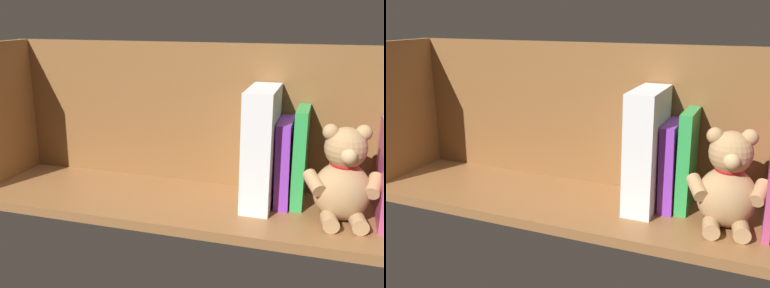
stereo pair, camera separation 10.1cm
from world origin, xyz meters
The scene contains 7 objects.
ground_plane centered at (0.00, 0.00, -1.10)cm, with size 104.97×29.19×2.20cm, color brown.
shelf_back_panel centered at (0.00, -12.34, 17.47)cm, with size 104.97×1.50×34.94cm, color brown.
shelf_side_divider centered at (50.48, 0.00, 17.47)cm, with size 2.40×23.19×34.94cm, color brown.
teddy_bear centered at (-32.69, 1.01, 8.96)cm, with size 16.34×14.23×20.37cm.
book_3 centered at (-23.55, -5.37, 10.97)cm, with size 2.64×11.65×21.94cm, color green.
book_4 centered at (-20.24, -4.90, 9.58)cm, with size 3.08×12.58×19.15cm, color purple.
dictionary_thick_white centered at (-15.12, -2.76, 13.17)cm, with size 6.28×16.66×26.35cm, color silver.
Camera 2 is at (-38.25, 89.70, 41.63)cm, focal length 42.39 mm.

